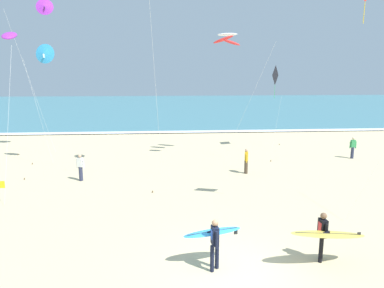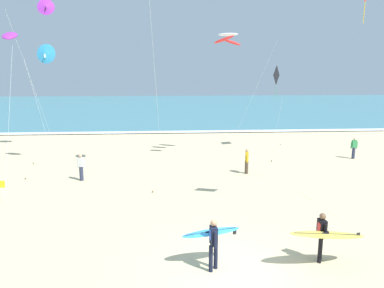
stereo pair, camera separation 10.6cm
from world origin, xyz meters
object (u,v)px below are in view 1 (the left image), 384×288
Objects in this scene: kite_delta_cobalt_high at (45,54)px; kite_diamond_charcoal_near at (275,77)px; surfer_lead at (214,238)px; bystander_white_top at (80,167)px; surfer_trailing at (325,234)px; bystander_green_top at (353,148)px; kite_arc_ivory_low at (227,39)px; bystander_yellow_top at (246,161)px; kite_delta_violet_outer at (44,7)px.

kite_diamond_charcoal_near is at bearing 13.28° from kite_delta_cobalt_high.
surfer_lead is 0.24× the size of kite_delta_cobalt_high.
surfer_lead reaches higher than bystander_white_top.
surfer_trailing is 19.89m from kite_delta_cobalt_high.
surfer_trailing is 16.45m from bystander_green_top.
kite_delta_cobalt_high is at bearing -179.35° from bystander_green_top.
bystander_green_top is (4.89, -3.65, -5.06)m from kite_diamond_charcoal_near.
kite_arc_ivory_low is (12.08, 1.09, 1.11)m from kite_delta_cobalt_high.
surfer_lead is 1.22× the size of bystander_white_top.
bystander_yellow_top is at bearing 4.41° from bystander_white_top.
bystander_white_top is (-10.09, 9.96, -0.24)m from surfer_trailing.
kite_diamond_charcoal_near is 4.25× the size of bystander_green_top.
bystander_green_top is (22.27, -3.35, -10.02)m from kite_delta_violet_outer.
bystander_white_top is (3.65, -7.45, -10.02)m from kite_delta_violet_outer.
kite_arc_ivory_low reaches higher than bystander_green_top.
surfer_trailing is 10.73m from bystander_yellow_top.
kite_diamond_charcoal_near is 18.08m from kite_delta_violet_outer.
surfer_lead is 0.29× the size of kite_diamond_charcoal_near.
surfer_lead is 11.23m from bystander_yellow_top.
bystander_white_top is (-6.44, 9.90, -0.23)m from surfer_lead.
surfer_trailing is at bearing -89.21° from bystander_yellow_top.
bystander_green_top is (12.18, 14.00, -0.23)m from surfer_lead.
bystander_green_top is at bearing -8.56° from kite_delta_violet_outer.
bystander_green_top is (18.62, 4.10, 0.00)m from bystander_white_top.
kite_arc_ivory_low is (-0.76, 14.92, 7.43)m from surfer_trailing.
kite_arc_ivory_low is 0.77× the size of kite_delta_violet_outer.
bystander_white_top is at bearing -167.58° from bystander_green_top.
kite_delta_violet_outer is 13.01m from bystander_white_top.
kite_diamond_charcoal_near is at bearing 143.28° from bystander_green_top.
kite_delta_cobalt_high is 0.70× the size of kite_delta_violet_outer.
bystander_yellow_top is 9.30m from bystander_green_top.
kite_diamond_charcoal_near is at bearing 29.42° from bystander_white_top.
kite_delta_violet_outer reaches higher than surfer_trailing.
kite_delta_cobalt_high is 5.05× the size of bystander_yellow_top.
kite_arc_ivory_low is at bearing 98.28° from bystander_yellow_top.
kite_arc_ivory_low is 8.76m from bystander_yellow_top.
kite_delta_cobalt_high is at bearing -174.82° from kite_arc_ivory_low.
kite_delta_cobalt_high reaches higher than bystander_green_top.
kite_arc_ivory_low is 13.06m from bystander_white_top.
kite_delta_violet_outer is 7.22× the size of bystander_white_top.
surfer_lead is at bearing -56.27° from kite_delta_cobalt_high.
surfer_trailing is 0.29× the size of kite_arc_ivory_low.
surfer_lead is 19.70m from kite_diamond_charcoal_near.
surfer_lead is 11.81m from bystander_white_top.
surfer_lead is 22.33m from kite_delta_violet_outer.
bystander_white_top is at bearing -150.58° from kite_diamond_charcoal_near.
kite_delta_violet_outer is (-13.73, 17.42, 9.78)m from surfer_trailing.
surfer_lead is 18.56m from bystander_green_top.
surfer_trailing is 1.63× the size of bystander_white_top.
bystander_green_top is at bearing 0.65° from kite_delta_cobalt_high.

